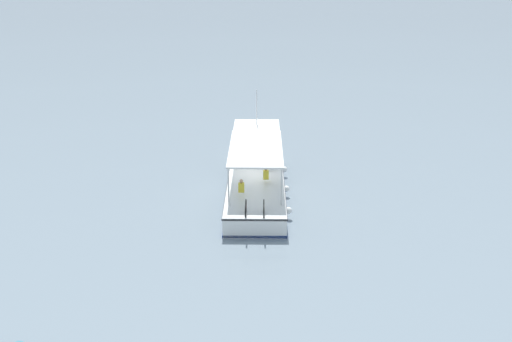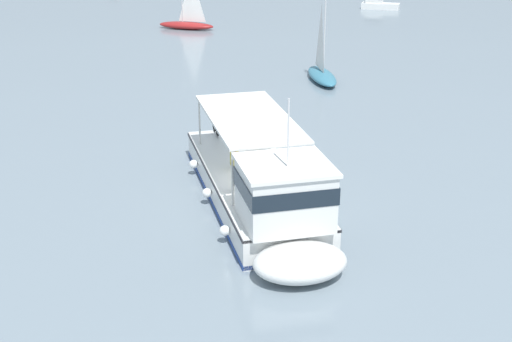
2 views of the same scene
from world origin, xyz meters
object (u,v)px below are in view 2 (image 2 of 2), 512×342
(motorboat_near_starboard, at_px, (378,3))
(sailboat_off_bow, at_px, (322,72))
(sailboat_outer_anchorage, at_px, (187,23))
(ferry_main, at_px, (263,191))

(motorboat_near_starboard, bearing_deg, sailboat_off_bow, -85.82)
(sailboat_outer_anchorage, height_order, motorboat_near_starboard, sailboat_outer_anchorage)
(sailboat_outer_anchorage, bearing_deg, sailboat_off_bow, -40.20)
(ferry_main, xyz_separation_m, sailboat_off_bow, (-3.13, 19.84, -0.47))
(sailboat_outer_anchorage, distance_m, motorboat_near_starboard, 20.62)
(sailboat_outer_anchorage, height_order, sailboat_off_bow, same)
(sailboat_outer_anchorage, xyz_separation_m, motorboat_near_starboard, (12.99, 16.01, 0.00))
(sailboat_off_bow, bearing_deg, ferry_main, -81.04)
(ferry_main, xyz_separation_m, motorboat_near_starboard, (-5.23, 48.60, -0.47))
(ferry_main, distance_m, sailboat_outer_anchorage, 37.34)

